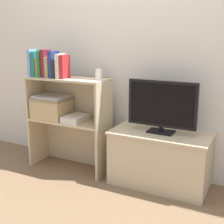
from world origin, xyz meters
name	(u,v)px	position (x,y,z in m)	size (l,w,h in m)	color
ground_plane	(104,183)	(0.00, 0.00, 0.00)	(16.00, 16.00, 0.00)	brown
wall_back	(126,46)	(0.00, 0.45, 1.20)	(10.00, 0.05, 2.40)	silver
tv_stand	(160,159)	(0.45, 0.21, 0.24)	(0.86, 0.43, 0.49)	#CCB793
tv	(162,106)	(0.45, 0.21, 0.72)	(0.60, 0.14, 0.45)	black
bookshelf_lower_tier	(73,136)	(-0.47, 0.22, 0.31)	(0.79, 0.32, 0.50)	#CCB793
bookshelf_upper_tier	(71,92)	(-0.47, 0.21, 0.76)	(0.79, 0.32, 0.41)	#CCB793
book_skyblue	(33,63)	(-0.82, 0.10, 1.04)	(0.03, 0.14, 0.26)	#709ECC
book_teal	(37,64)	(-0.78, 0.10, 1.03)	(0.04, 0.13, 0.24)	#1E7075
book_olive	(40,67)	(-0.74, 0.10, 1.00)	(0.03, 0.13, 0.18)	olive
book_forest	(43,63)	(-0.70, 0.10, 1.03)	(0.02, 0.15, 0.25)	#286638
book_maroon	(46,63)	(-0.67, 0.10, 1.04)	(0.04, 0.12, 0.26)	maroon
book_tan	(50,67)	(-0.63, 0.10, 1.00)	(0.04, 0.12, 0.19)	tan
book_navy	(54,64)	(-0.58, 0.10, 1.03)	(0.04, 0.13, 0.25)	navy
book_charcoal	(57,68)	(-0.54, 0.10, 1.00)	(0.03, 0.15, 0.17)	#232328
book_ivory	(61,66)	(-0.50, 0.10, 1.02)	(0.04, 0.13, 0.22)	silver
book_crimson	(65,67)	(-0.46, 0.10, 1.02)	(0.04, 0.12, 0.21)	#B22328
baby_monitor	(99,74)	(-0.13, 0.16, 0.96)	(0.05, 0.03, 0.13)	white
storage_basket_left	(52,107)	(-0.66, 0.14, 0.61)	(0.34, 0.28, 0.21)	tan
laptop	(51,96)	(-0.66, 0.14, 0.71)	(0.32, 0.24, 0.02)	#BCBCC1
magazine_stack	(76,118)	(-0.38, 0.14, 0.53)	(0.18, 0.25, 0.06)	silver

